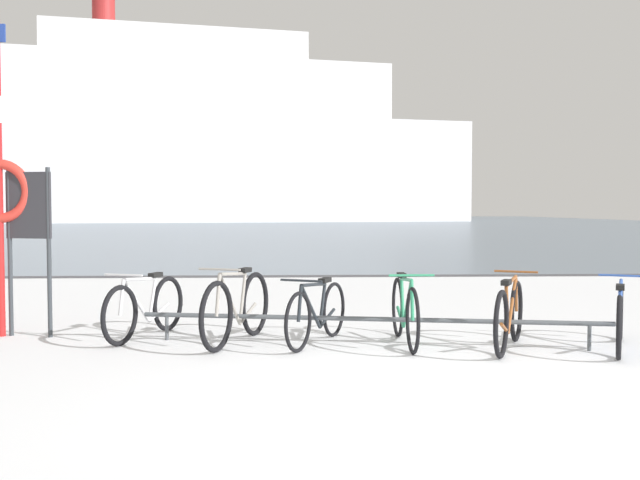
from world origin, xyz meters
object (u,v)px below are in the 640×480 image
object	(u,v)px
bicycle_1	(237,308)
bicycle_2	(317,313)
bicycle_3	(405,311)
bicycle_4	(509,315)
bicycle_5	(620,317)
ferry_ship	(187,144)
info_sign	(29,223)
bicycle_0	(145,308)

from	to	relation	value
bicycle_1	bicycle_2	distance (m)	0.86
bicycle_3	bicycle_4	world-z (taller)	bicycle_3
bicycle_2	bicycle_3	xyz separation A→B (m)	(0.93, -0.08, 0.03)
bicycle_1	bicycle_2	size ratio (longest dim) A/B	1.13
bicycle_3	bicycle_5	bearing A→B (deg)	-8.99
bicycle_1	bicycle_4	bearing A→B (deg)	-8.84
bicycle_2	ferry_ship	world-z (taller)	ferry_ship
bicycle_4	bicycle_5	xyz separation A→B (m)	(1.13, -0.06, -0.02)
bicycle_3	ferry_ship	size ratio (longest dim) A/B	0.03
bicycle_3	info_sign	size ratio (longest dim) A/B	0.86
bicycle_4	ferry_ship	xyz separation A→B (m)	(-13.42, 70.59, 8.00)
bicycle_5	ferry_ship	distance (m)	72.58
bicycle_4	info_sign	bearing A→B (deg)	169.55
bicycle_2	bicycle_0	bearing A→B (deg)	167.08
bicycle_4	info_sign	xyz separation A→B (m)	(-5.21, 0.96, 0.94)
bicycle_1	bicycle_5	bearing A→B (deg)	-7.18
bicycle_4	bicycle_5	bearing A→B (deg)	-3.00
bicycle_2	bicycle_5	xyz separation A→B (m)	(3.11, -0.42, 0.00)
bicycle_3	bicycle_5	distance (m)	2.20
bicycle_2	info_sign	size ratio (longest dim) A/B	0.76
info_sign	bicycle_4	bearing A→B (deg)	-10.45
bicycle_3	bicycle_5	world-z (taller)	bicycle_3
bicycle_2	bicycle_4	size ratio (longest dim) A/B	0.98
bicycle_1	bicycle_2	world-z (taller)	bicycle_1
bicycle_1	ferry_ship	size ratio (longest dim) A/B	0.03
info_sign	ferry_ship	distance (m)	70.46
bicycle_4	ferry_ship	size ratio (longest dim) A/B	0.02
bicycle_2	bicycle_5	world-z (taller)	bicycle_5
bicycle_3	info_sign	xyz separation A→B (m)	(-4.17, 0.68, 0.93)
bicycle_4	bicycle_5	size ratio (longest dim) A/B	0.95
bicycle_1	bicycle_3	distance (m)	1.80
bicycle_2	bicycle_3	world-z (taller)	bicycle_3
bicycle_0	bicycle_2	xyz separation A→B (m)	(1.91, -0.44, -0.01)
bicycle_0	bicycle_3	xyz separation A→B (m)	(2.85, -0.52, 0.02)
bicycle_5	info_sign	size ratio (longest dim) A/B	0.81
bicycle_3	bicycle_1	bearing A→B (deg)	175.04
bicycle_3	ferry_ship	world-z (taller)	ferry_ship
bicycle_1	bicycle_0	bearing A→B (deg)	160.96
bicycle_3	bicycle_4	bearing A→B (deg)	-15.31
bicycle_2	bicycle_4	xyz separation A→B (m)	(1.97, -0.36, 0.02)
bicycle_4	ferry_ship	world-z (taller)	ferry_ship
bicycle_0	bicycle_4	distance (m)	3.97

